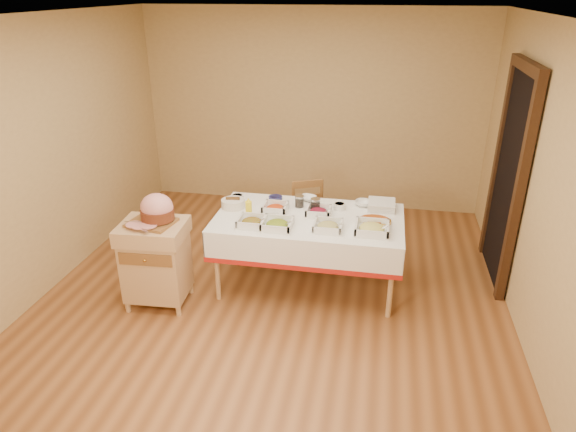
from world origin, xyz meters
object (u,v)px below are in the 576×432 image
Objects in this scene: ham_on_board at (156,211)px; plate_stack at (381,205)px; mustard_bottle at (249,208)px; bread_basket at (233,203)px; preserve_jar_left at (299,202)px; preserve_jar_right at (315,205)px; dining_chair at (310,219)px; dining_table at (309,232)px; brass_platter at (375,220)px; butcher_cart at (156,259)px.

ham_on_board is 2.20m from plate_stack.
bread_basket is (-0.21, 0.18, -0.04)m from mustard_bottle.
preserve_jar_left is 0.96× the size of preserve_jar_right.
bread_basket is at bearing -142.29° from dining_chair.
preserve_jar_right is at bearing 28.17° from ham_on_board.
ham_on_board reaches higher than preserve_jar_right.
dining_table is 7.68× the size of bread_basket.
preserve_jar_left is at bearing 12.10° from bread_basket.
dining_table is at bearing 179.98° from brass_platter.
preserve_jar_right is at bearing 77.70° from dining_table.
ham_on_board is at bearing 38.09° from butcher_cart.
dining_chair is at bearing 37.71° from bread_basket.
butcher_cart is 4.28× the size of mustard_bottle.
preserve_jar_right reaches higher than dining_table.
preserve_jar_right is (1.40, 0.76, 0.34)m from butcher_cart.
ham_on_board reaches higher than brass_platter.
ham_on_board reaches higher than preserve_jar_left.
mustard_bottle is (-0.62, -0.27, 0.03)m from preserve_jar_right.
ham_on_board is 3.38× the size of preserve_jar_right.
preserve_jar_right reaches higher than plate_stack.
ham_on_board reaches higher than mustard_bottle.
plate_stack is (2.00, 0.89, -0.16)m from ham_on_board.
bread_basket reaches higher than dining_table.
brass_platter is (0.71, -0.64, 0.34)m from dining_chair.
brass_platter is (1.42, -0.09, -0.03)m from bread_basket.
dining_chair is 1.80m from ham_on_board.
dining_table is 4.30× the size of ham_on_board.
dining_table is 0.28m from preserve_jar_right.
butcher_cart is 1.63m from preserve_jar_right.
preserve_jar_left is at bearing 161.25° from preserve_jar_right.
mustard_bottle is at bearing -143.75° from preserve_jar_left.
brass_platter reaches higher than dining_table.
brass_platter is at bearing 15.73° from ham_on_board.
dining_chair is at bearing 43.76° from butcher_cart.
dining_chair is 2.02× the size of ham_on_board.
preserve_jar_left is 0.51× the size of bread_basket.
plate_stack is at bearing 7.20° from preserve_jar_left.
preserve_jar_right is at bearing 28.51° from butcher_cart.
butcher_cart is at bearing -163.70° from brass_platter.
bread_basket is 0.89× the size of plate_stack.
mustard_bottle is 1.34m from plate_stack.
ham_on_board is at bearing -146.48° from preserve_jar_left.
ham_on_board is at bearing -156.11° from plate_stack.
mustard_bottle is at bearing 32.16° from butcher_cart.
brass_platter is at bearing -42.29° from dining_chair.
ham_on_board is (-1.32, -0.55, 0.36)m from dining_table.
dining_table is at bearing 22.63° from ham_on_board.
plate_stack reaches higher than butcher_cart.
preserve_jar_left is at bearing -97.66° from dining_chair.
bread_basket reaches higher than brass_platter.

